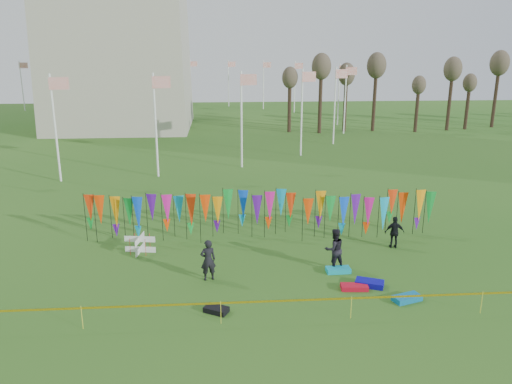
{
  "coord_description": "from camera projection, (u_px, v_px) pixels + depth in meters",
  "views": [
    {
      "loc": [
        -1.93,
        -17.82,
        9.58
      ],
      "look_at": [
        -0.13,
        6.0,
        2.8
      ],
      "focal_mm": 35.0,
      "sensor_mm": 36.0,
      "label": 1
    }
  ],
  "objects": [
    {
      "name": "flagpole_ring",
      "position": [
        123.0,
        96.0,
        63.78
      ],
      "size": [
        57.4,
        56.16,
        8.0
      ],
      "color": "white",
      "rests_on": "ground"
    },
    {
      "name": "box_kite",
      "position": [
        140.0,
        244.0,
        24.45
      ],
      "size": [
        0.78,
        0.78,
        0.87
      ],
      "rotation": [
        0.0,
        0.0,
        -0.15
      ],
      "color": "red",
      "rests_on": "ground"
    },
    {
      "name": "caution_tape_near",
      "position": [
        269.0,
        302.0,
        18.1
      ],
      "size": [
        26.0,
        0.02,
        0.9
      ],
      "color": "#DDC404",
      "rests_on": "ground"
    },
    {
      "name": "ground",
      "position": [
        271.0,
        300.0,
        19.84
      ],
      "size": [
        160.0,
        160.0,
        0.0
      ],
      "primitive_type": "plane",
      "color": "#275919",
      "rests_on": "ground"
    },
    {
      "name": "kite_bag_teal",
      "position": [
        407.0,
        298.0,
        19.8
      ],
      "size": [
        1.25,
        0.88,
        0.22
      ],
      "primitive_type": "cube",
      "rotation": [
        0.0,
        0.0,
        0.33
      ],
      "color": "#0B6EA6",
      "rests_on": "ground"
    },
    {
      "name": "kite_bag_blue",
      "position": [
        370.0,
        283.0,
        21.04
      ],
      "size": [
        1.3,
        1.02,
        0.24
      ],
      "primitive_type": "cube",
      "rotation": [
        0.0,
        0.0,
        -0.41
      ],
      "color": "#0C0AA6",
      "rests_on": "ground"
    },
    {
      "name": "kite_bag_black",
      "position": [
        216.0,
        310.0,
        18.94
      ],
      "size": [
        1.03,
        0.89,
        0.21
      ],
      "primitive_type": "cube",
      "rotation": [
        0.0,
        0.0,
        -0.51
      ],
      "color": "black",
      "rests_on": "ground"
    },
    {
      "name": "banner_row",
      "position": [
        262.0,
        210.0,
        26.2
      ],
      "size": [
        18.64,
        0.64,
        2.41
      ],
      "color": "black",
      "rests_on": "ground"
    },
    {
      "name": "person_left",
      "position": [
        208.0,
        260.0,
        21.41
      ],
      "size": [
        0.77,
        0.63,
        1.84
      ],
      "primitive_type": "imported",
      "rotation": [
        0.0,
        0.0,
        3.38
      ],
      "color": "black",
      "rests_on": "ground"
    },
    {
      "name": "kite_bag_red",
      "position": [
        354.0,
        287.0,
        20.75
      ],
      "size": [
        1.15,
        0.6,
        0.2
      ],
      "primitive_type": "cube",
      "rotation": [
        0.0,
        0.0,
        -0.08
      ],
      "color": "red",
      "rests_on": "ground"
    },
    {
      "name": "person_mid",
      "position": [
        334.0,
        249.0,
        22.46
      ],
      "size": [
        1.06,
        0.8,
        1.93
      ],
      "primitive_type": "imported",
      "rotation": [
        0.0,
        0.0,
        3.4
      ],
      "color": "black",
      "rests_on": "ground"
    },
    {
      "name": "tree_line",
      "position": [
        488.0,
        79.0,
        62.69
      ],
      "size": [
        53.92,
        1.92,
        7.84
      ],
      "color": "#3B2A1D",
      "rests_on": "ground"
    },
    {
      "name": "person_right",
      "position": [
        395.0,
        232.0,
        24.97
      ],
      "size": [
        1.02,
        0.67,
        1.64
      ],
      "primitive_type": "imported",
      "rotation": [
        0.0,
        0.0,
        3.01
      ],
      "color": "black",
      "rests_on": "ground"
    },
    {
      "name": "kite_bag_turquoise",
      "position": [
        338.0,
        270.0,
        22.36
      ],
      "size": [
        1.09,
        0.57,
        0.21
      ],
      "primitive_type": "cube",
      "rotation": [
        0.0,
        0.0,
        0.03
      ],
      "color": "#0DB2CC",
      "rests_on": "ground"
    }
  ]
}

